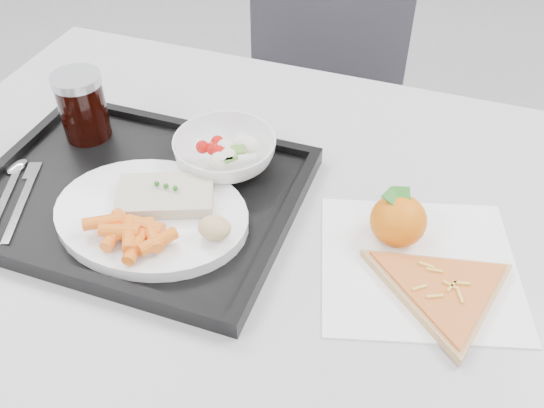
{
  "coord_description": "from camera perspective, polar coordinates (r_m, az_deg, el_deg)",
  "views": [
    {
      "loc": [
        0.2,
        -0.29,
        1.34
      ],
      "look_at": [
        -0.01,
        0.3,
        0.77
      ],
      "focal_mm": 40.0,
      "sensor_mm": 36.0,
      "label": 1
    }
  ],
  "objects": [
    {
      "name": "dinner_plate",
      "position": [
        0.84,
        -11.27,
        -1.05
      ],
      "size": [
        0.27,
        0.27,
        0.02
      ],
      "color": "white",
      "rests_on": "tray"
    },
    {
      "name": "napkin",
      "position": [
        0.81,
        13.66,
        -5.64
      ],
      "size": [
        0.31,
        0.3,
        0.0
      ],
      "color": "white",
      "rests_on": "table"
    },
    {
      "name": "bread_roll",
      "position": [
        0.77,
        -5.43,
        -2.25
      ],
      "size": [
        0.05,
        0.04,
        0.03
      ],
      "color": "#DAAC79",
      "rests_on": "dinner_plate"
    },
    {
      "name": "tray",
      "position": [
        0.89,
        -12.49,
        0.76
      ],
      "size": [
        0.45,
        0.35,
        0.03
      ],
      "color": "black",
      "rests_on": "table"
    },
    {
      "name": "pizza_slice",
      "position": [
        0.78,
        15.79,
        -7.82
      ],
      "size": [
        0.28,
        0.28,
        0.02
      ],
      "color": "tan",
      "rests_on": "napkin"
    },
    {
      "name": "chair",
      "position": [
        1.59,
        4.12,
        12.03
      ],
      "size": [
        0.45,
        0.45,
        0.93
      ],
      "color": "#323138",
      "rests_on": "ground"
    },
    {
      "name": "cutlery",
      "position": [
        0.95,
        -22.98,
        1.41
      ],
      "size": [
        0.11,
        0.17,
        0.01
      ],
      "color": "silver",
      "rests_on": "tray"
    },
    {
      "name": "fish_fillet",
      "position": [
        0.83,
        -9.99,
        0.81
      ],
      "size": [
        0.15,
        0.12,
        0.02
      ],
      "color": "beige",
      "rests_on": "dinner_plate"
    },
    {
      "name": "salad_contents",
      "position": [
        0.89,
        -4.25,
        5.13
      ],
      "size": [
        0.09,
        0.08,
        0.02
      ],
      "color": "#BA0F0B",
      "rests_on": "salad_bowl"
    },
    {
      "name": "table",
      "position": [
        0.9,
        0.58,
        -3.99
      ],
      "size": [
        1.2,
        0.8,
        0.75
      ],
      "color": "#B7B7BA",
      "rests_on": "ground"
    },
    {
      "name": "salad_bowl",
      "position": [
        0.9,
        -4.44,
        4.87
      ],
      "size": [
        0.15,
        0.15,
        0.05
      ],
      "color": "white",
      "rests_on": "tray"
    },
    {
      "name": "cola_glass",
      "position": [
        0.99,
        -17.44,
        8.89
      ],
      "size": [
        0.08,
        0.08,
        0.11
      ],
      "color": "black",
      "rests_on": "tray"
    },
    {
      "name": "carrot_pile",
      "position": [
        0.78,
        -13.09,
        -2.59
      ],
      "size": [
        0.13,
        0.08,
        0.03
      ],
      "color": "orange",
      "rests_on": "dinner_plate"
    },
    {
      "name": "tangerine",
      "position": [
        0.81,
        11.8,
        -1.51
      ],
      "size": [
        0.09,
        0.09,
        0.07
      ],
      "color": "#FFAA24",
      "rests_on": "napkin"
    }
  ]
}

